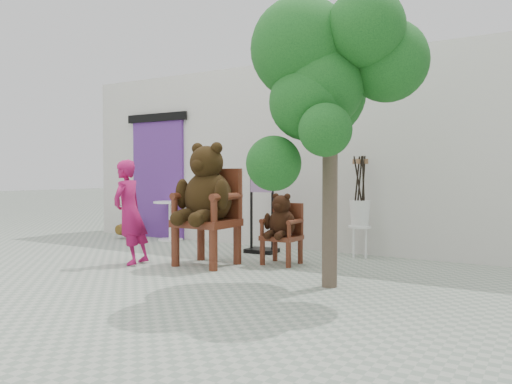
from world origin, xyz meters
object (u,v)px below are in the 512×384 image
tree (323,73)px  chair_big (207,196)px  display_stand (262,214)px  person (130,212)px  cafe_table (170,216)px  chair_small (282,224)px  stool_bucket (360,213)px

tree → chair_big: bearing=168.1°
tree → display_stand: bearing=136.1°
person → cafe_table: person is taller
chair_small → cafe_table: chair_small is taller
display_stand → chair_big: bearing=-97.5°
display_stand → tree: 2.89m
cafe_table → tree: 4.66m
cafe_table → stool_bucket: size_ratio=0.48×
cafe_table → stool_bucket: (3.53, 0.00, 0.20)m
display_stand → tree: (1.70, -1.63, 1.67)m
display_stand → stool_bucket: (1.42, 0.35, 0.06)m
cafe_table → person: bearing=-62.2°
chair_big → cafe_table: size_ratio=2.28×
person → display_stand: display_stand is taller
chair_big → tree: bearing=-11.9°
chair_small → person: (-1.73, -1.03, 0.15)m
display_stand → stool_bucket: display_stand is taller
stool_bucket → display_stand: bearing=-166.1°
chair_small → display_stand: (-0.72, 0.70, 0.05)m
chair_small → tree: (0.98, -0.93, 1.72)m
chair_big → display_stand: (0.09, 1.25, -0.32)m
chair_big → tree: size_ratio=0.52×
cafe_table → display_stand: bearing=-9.5°
display_stand → chair_small: bearing=-47.5°
display_stand → stool_bucket: size_ratio=1.04×
chair_small → cafe_table: size_ratio=1.34×
chair_small → display_stand: 1.00m
person → display_stand: (1.01, 1.73, -0.10)m
display_stand → stool_bucket: bearing=10.7°
display_stand → person: bearing=-123.5°
chair_big → stool_bucket: chair_big is taller
chair_big → cafe_table: (-2.01, 1.61, -0.46)m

